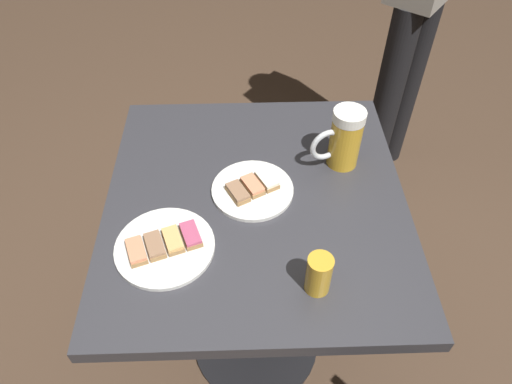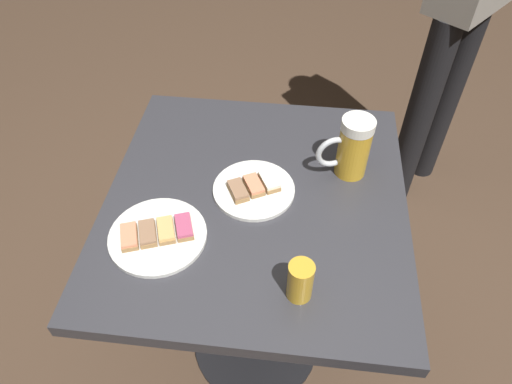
{
  "view_description": "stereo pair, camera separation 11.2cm",
  "coord_description": "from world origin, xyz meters",
  "px_view_note": "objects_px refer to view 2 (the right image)",
  "views": [
    {
      "loc": [
        -0.02,
        -0.77,
        1.61
      ],
      "look_at": [
        0.0,
        0.0,
        0.79
      ],
      "focal_mm": 33.0,
      "sensor_mm": 36.0,
      "label": 1
    },
    {
      "loc": [
        0.09,
        -0.76,
        1.61
      ],
      "look_at": [
        0.0,
        0.0,
        0.79
      ],
      "focal_mm": 33.0,
      "sensor_mm": 36.0,
      "label": 2
    }
  ],
  "objects_px": {
    "beer_mug": "(352,148)",
    "beer_glass_small": "(300,281)",
    "plate_near": "(254,188)",
    "plate_far": "(158,235)"
  },
  "relations": [
    {
      "from": "plate_far",
      "to": "beer_glass_small",
      "type": "distance_m",
      "value": 0.34
    },
    {
      "from": "plate_near",
      "to": "plate_far",
      "type": "relative_size",
      "value": 0.91
    },
    {
      "from": "plate_far",
      "to": "beer_glass_small",
      "type": "bearing_deg",
      "value": -18.63
    },
    {
      "from": "plate_near",
      "to": "beer_glass_small",
      "type": "relative_size",
      "value": 2.11
    },
    {
      "from": "plate_near",
      "to": "beer_glass_small",
      "type": "height_order",
      "value": "beer_glass_small"
    },
    {
      "from": "beer_mug",
      "to": "beer_glass_small",
      "type": "height_order",
      "value": "beer_mug"
    },
    {
      "from": "plate_far",
      "to": "beer_glass_small",
      "type": "height_order",
      "value": "beer_glass_small"
    },
    {
      "from": "beer_mug",
      "to": "beer_glass_small",
      "type": "distance_m",
      "value": 0.39
    },
    {
      "from": "plate_far",
      "to": "beer_mug",
      "type": "bearing_deg",
      "value": 31.6
    },
    {
      "from": "plate_far",
      "to": "beer_glass_small",
      "type": "xyz_separation_m",
      "value": [
        0.32,
        -0.11,
        0.04
      ]
    }
  ]
}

